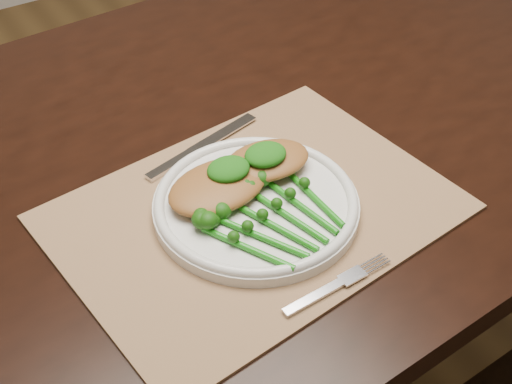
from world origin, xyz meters
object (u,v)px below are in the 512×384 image
chicken_fillet_left (218,186)px  placemat (254,212)px  broccolini_bundle (281,221)px  dinner_plate (256,204)px  dining_table (253,287)px

chicken_fillet_left → placemat: bearing=-55.3°
placemat → broccolini_bundle: broccolini_bundle is taller
chicken_fillet_left → dinner_plate: bearing=-54.0°
broccolini_bundle → placemat: bearing=82.5°
placemat → dinner_plate: bearing=-30.5°
dining_table → broccolini_bundle: (-0.09, -0.22, 0.40)m
dinner_plate → broccolini_bundle: broccolini_bundle is taller
dining_table → broccolini_bundle: size_ratio=8.32×
placemat → dinner_plate: dinner_plate is taller
dining_table → broccolini_bundle: broccolini_bundle is taller
dining_table → placemat: size_ratio=3.35×
dinner_plate → dining_table: bearing=59.9°
placemat → broccolini_bundle: bearing=-87.8°
dining_table → placemat: bearing=-124.6°
dining_table → chicken_fillet_left: bearing=-138.9°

